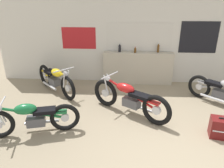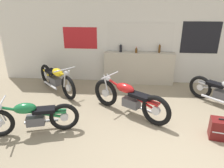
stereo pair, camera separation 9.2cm
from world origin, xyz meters
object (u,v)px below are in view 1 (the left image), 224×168
at_px(bottle_leftmost, 120,48).
at_px(motorcycle_silver, 224,91).
at_px(motorcycle_green, 32,118).
at_px(bottle_center, 158,48).
at_px(bottle_left_center, 135,50).
at_px(motorcycle_red, 129,98).
at_px(hard_case_darkred, 221,128).
at_px(motorcycle_yellow, 55,79).

bearing_deg(bottle_leftmost, motorcycle_silver, -28.04).
xyz_separation_m(bottle_leftmost, motorcycle_green, (-1.71, -2.99, -0.76)).
distance_m(bottle_leftmost, bottle_center, 1.20).
distance_m(bottle_left_center, motorcycle_green, 3.72).
distance_m(bottle_leftmost, motorcycle_green, 3.52).
relative_size(bottle_left_center, motorcycle_red, 0.10).
distance_m(bottle_left_center, motorcycle_red, 2.11).
xyz_separation_m(motorcycle_silver, hard_case_darkred, (-0.59, -1.40, -0.19)).
distance_m(bottle_leftmost, motorcycle_silver, 3.20).
height_order(bottle_leftmost, motorcycle_green, bottle_leftmost).
bearing_deg(bottle_left_center, bottle_leftmost, 171.36).
xyz_separation_m(bottle_leftmost, hard_case_darkred, (2.16, -2.86, -0.94)).
bearing_deg(motorcycle_green, motorcycle_yellow, 93.93).
bearing_deg(bottle_center, hard_case_darkred, -71.50).
height_order(bottle_leftmost, bottle_center, bottle_center).
height_order(bottle_left_center, motorcycle_yellow, bottle_left_center).
height_order(bottle_leftmost, bottle_left_center, bottle_leftmost).
bearing_deg(motorcycle_red, bottle_leftmost, 98.06).
bearing_deg(motorcycle_silver, bottle_leftmost, 151.96).
relative_size(bottle_left_center, motorcycle_yellow, 0.12).
height_order(bottle_left_center, motorcycle_silver, bottle_left_center).
height_order(motorcycle_red, motorcycle_yellow, motorcycle_red).
bearing_deg(hard_case_darkred, motorcycle_yellow, 153.93).
bearing_deg(motorcycle_silver, motorcycle_red, -166.19).
distance_m(motorcycle_red, motorcycle_silver, 2.52).
xyz_separation_m(motorcycle_silver, motorcycle_green, (-4.45, -1.53, -0.01)).
relative_size(bottle_leftmost, motorcycle_silver, 0.19).
bearing_deg(bottle_left_center, motorcycle_red, -95.50).
distance_m(bottle_leftmost, motorcycle_red, 2.21).
xyz_separation_m(bottle_leftmost, motorcycle_silver, (2.74, -1.46, -0.75)).
relative_size(bottle_left_center, motorcycle_silver, 0.12).
bearing_deg(bottle_left_center, motorcycle_silver, -31.56).
bearing_deg(motorcycle_green, bottle_center, 45.76).
bearing_deg(bottle_leftmost, motorcycle_yellow, -154.08).
distance_m(bottle_center, hard_case_darkred, 3.16).
bearing_deg(bottle_center, motorcycle_yellow, -163.57).
xyz_separation_m(bottle_center, motorcycle_yellow, (-3.05, -0.90, -0.75)).
bearing_deg(bottle_left_center, hard_case_darkred, -59.05).
bearing_deg(motorcycle_green, bottle_left_center, 53.03).
distance_m(bottle_leftmost, bottle_left_center, 0.49).
xyz_separation_m(bottle_center, motorcycle_green, (-2.91, -2.99, -0.78)).
bearing_deg(bottle_leftmost, bottle_left_center, -8.64).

